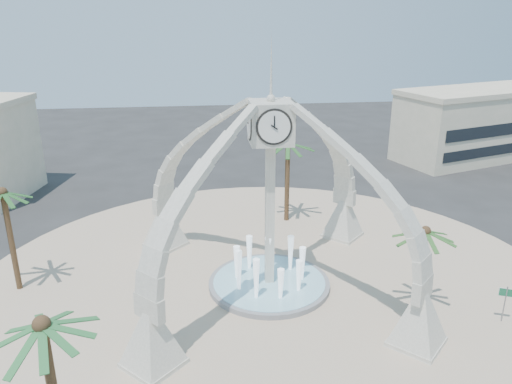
{
  "coord_description": "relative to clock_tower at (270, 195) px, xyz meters",
  "views": [
    {
      "loc": [
        -4.49,
        -28.72,
        17.11
      ],
      "look_at": [
        -0.63,
        2.0,
        6.0
      ],
      "focal_mm": 35.0,
      "sensor_mm": 36.0,
      "label": 1
    }
  ],
  "objects": [
    {
      "name": "ground",
      "position": [
        0.0,
        0.0,
        -6.49
      ],
      "size": [
        140.0,
        140.0,
        0.0
      ],
      "primitive_type": "plane",
      "color": "#282828",
      "rests_on": "ground"
    },
    {
      "name": "plaza",
      "position": [
        0.0,
        0.0,
        -6.46
      ],
      "size": [
        40.0,
        40.0,
        0.06
      ],
      "primitive_type": "cylinder",
      "color": "tan",
      "rests_on": "ground"
    },
    {
      "name": "clock_tower",
      "position": [
        0.0,
        0.0,
        0.0
      ],
      "size": [
        17.94,
        17.94,
        16.3
      ],
      "color": "silver",
      "rests_on": "ground"
    },
    {
      "name": "fountain",
      "position": [
        0.0,
        0.0,
        -6.2
      ],
      "size": [
        8.0,
        8.0,
        3.62
      ],
      "color": "gray",
      "rests_on": "ground"
    },
    {
      "name": "building_ne",
      "position": [
        30.0,
        28.0,
        -2.18
      ],
      "size": [
        21.87,
        14.17,
        8.6
      ],
      "rotation": [
        0.0,
        0.0,
        0.31
      ],
      "color": "beige",
      "rests_on": "ground"
    },
    {
      "name": "palm_east",
      "position": [
        8.47,
        -3.95,
        -1.25
      ],
      "size": [
        4.42,
        4.42,
        6.02
      ],
      "rotation": [
        0.0,
        0.0,
        -0.2
      ],
      "color": "brown",
      "rests_on": "ground"
    },
    {
      "name": "palm_west",
      "position": [
        -16.35,
        1.75,
        0.17
      ],
      "size": [
        4.87,
        4.87,
        7.51
      ],
      "rotation": [
        0.0,
        0.0,
        -0.32
      ],
      "color": "brown",
      "rests_on": "ground"
    },
    {
      "name": "palm_north",
      "position": [
        3.18,
        10.94,
        0.37
      ],
      "size": [
        5.62,
        5.62,
        7.79
      ],
      "rotation": [
        0.0,
        0.0,
        0.37
      ],
      "color": "brown",
      "rests_on": "ground"
    },
    {
      "name": "palm_south",
      "position": [
        -10.31,
        -12.44,
        -0.15
      ],
      "size": [
        4.44,
        4.44,
        7.25
      ],
      "rotation": [
        0.0,
        0.0,
        -0.03
      ],
      "color": "brown",
      "rests_on": "ground"
    },
    {
      "name": "street_sign",
      "position": [
        12.95,
        -5.7,
        -4.8
      ],
      "size": [
        0.8,
        0.37,
        2.36
      ],
      "rotation": [
        0.0,
        0.0,
        -0.41
      ],
      "color": "slate",
      "rests_on": "ground"
    }
  ]
}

